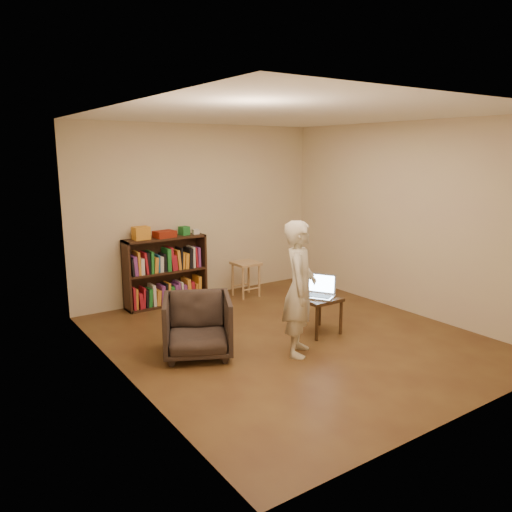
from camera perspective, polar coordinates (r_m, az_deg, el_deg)
floor at (r=6.09m, az=3.89°, el=-9.31°), size 4.50×4.50×0.00m
ceiling at (r=5.70m, az=4.27°, el=15.87°), size 4.50×4.50×0.00m
wall_back at (r=7.63m, az=-6.48°, el=5.01°), size 4.00×0.00×4.00m
wall_left at (r=4.80m, az=-15.04°, el=0.67°), size 0.00×4.50×4.50m
wall_right at (r=7.16m, az=16.78°, el=4.14°), size 0.00×4.50×4.50m
bookshelf at (r=7.36m, az=-10.31°, el=-2.17°), size 1.20×0.30×1.00m
box_yellow at (r=7.10m, az=-12.99°, el=2.57°), size 0.23×0.17×0.18m
red_cloth at (r=7.22m, az=-10.41°, el=2.48°), size 0.31×0.24×0.10m
box_green at (r=7.39m, az=-8.21°, el=2.89°), size 0.15×0.15×0.13m
box_white at (r=7.45m, az=-6.91°, el=2.78°), size 0.10×0.10×0.07m
stool at (r=7.65m, az=-1.16°, el=-1.47°), size 0.37×0.37×0.54m
armchair at (r=5.52m, az=-6.71°, el=-7.92°), size 0.97×0.98×0.67m
side_table at (r=6.18m, az=7.17°, el=-5.36°), size 0.45×0.45×0.46m
laptop at (r=6.16m, az=7.27°, el=-4.05°), size 0.42×0.45×0.27m
person at (r=5.43m, az=5.01°, el=-3.73°), size 0.63×0.64×1.49m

